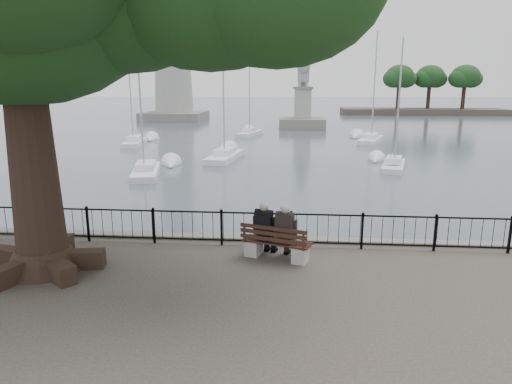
# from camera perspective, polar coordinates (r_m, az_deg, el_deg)

# --- Properties ---
(harbor) EXTENTS (260.00, 260.00, 1.20)m
(harbor) POSITION_cam_1_polar(r_m,az_deg,el_deg) (13.93, 0.18, -7.96)
(harbor) COLOR slate
(harbor) RESTS_ON ground
(railing) EXTENTS (22.06, 0.06, 1.00)m
(railing) POSITION_cam_1_polar(r_m,az_deg,el_deg) (13.10, 0.00, -4.43)
(railing) COLOR black
(railing) RESTS_ON ground
(bench) EXTENTS (1.93, 1.11, 0.98)m
(bench) POSITION_cam_1_polar(r_m,az_deg,el_deg) (12.22, 2.52, -6.86)
(bench) COLOR #969591
(bench) RESTS_ON ground
(person_left) EXTENTS (0.61, 0.85, 1.55)m
(person_left) POSITION_cam_1_polar(r_m,az_deg,el_deg) (12.31, 1.24, -4.86)
(person_left) COLOR black
(person_left) RESTS_ON ground
(person_right) EXTENTS (0.61, 0.85, 1.55)m
(person_right) POSITION_cam_1_polar(r_m,az_deg,el_deg) (12.11, 3.83, -5.20)
(person_right) COLOR black
(person_right) RESTS_ON ground
(lighthouse) EXTENTS (9.39, 9.39, 28.93)m
(lighthouse) POSITION_cam_1_polar(r_m,az_deg,el_deg) (74.71, -10.48, 18.14)
(lighthouse) COLOR slate
(lighthouse) RESTS_ON ground
(lion_monument) EXTENTS (5.82, 5.82, 8.63)m
(lion_monument) POSITION_cam_1_polar(r_m,az_deg,el_deg) (59.97, 5.83, 9.99)
(lion_monument) COLOR slate
(lion_monument) RESTS_ON ground
(sailboat_a) EXTENTS (2.72, 5.61, 10.99)m
(sailboat_a) POSITION_cam_1_polar(r_m,az_deg,el_deg) (29.38, -13.61, 2.68)
(sailboat_a) COLOR white
(sailboat_a) RESTS_ON ground
(sailboat_b) EXTENTS (2.37, 6.10, 12.11)m
(sailboat_b) POSITION_cam_1_polar(r_m,az_deg,el_deg) (34.66, -3.89, 4.62)
(sailboat_b) COLOR white
(sailboat_b) RESTS_ON ground
(sailboat_c) EXTENTS (2.50, 4.95, 8.63)m
(sailboat_c) POSITION_cam_1_polar(r_m,az_deg,el_deg) (32.17, 16.81, 3.31)
(sailboat_c) COLOR white
(sailboat_c) RESTS_ON ground
(sailboat_e) EXTENTS (2.40, 5.73, 12.81)m
(sailboat_e) POSITION_cam_1_polar(r_m,az_deg,el_deg) (44.68, -14.96, 6.19)
(sailboat_e) COLOR white
(sailboat_e) RESTS_ON ground
(sailboat_g) EXTENTS (3.39, 6.16, 10.65)m
(sailboat_g) POSITION_cam_1_polar(r_m,az_deg,el_deg) (46.64, 14.15, 6.44)
(sailboat_g) COLOR white
(sailboat_g) RESTS_ON ground
(sailboat_h) EXTENTS (2.72, 5.75, 11.88)m
(sailboat_h) POSITION_cam_1_polar(r_m,az_deg,el_deg) (51.49, -0.78, 7.50)
(sailboat_h) COLOR white
(sailboat_h) RESTS_ON ground
(far_shore) EXTENTS (30.00, 8.60, 9.18)m
(far_shore) POSITION_cam_1_polar(r_m,az_deg,el_deg) (92.70, 20.60, 11.52)
(far_shore) COLOR #3B332D
(far_shore) RESTS_ON ground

